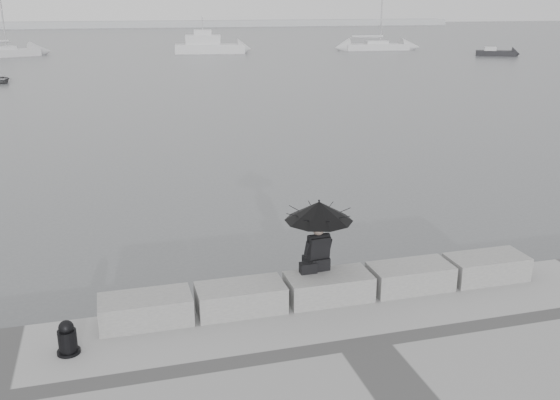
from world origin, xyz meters
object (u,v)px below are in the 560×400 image
object	(u,v)px
seated_person	(319,218)
sailboat_right	(376,46)
mooring_bollard	(68,340)
dinghy	(1,80)
motor_cruiser	(210,46)
sailboat_left	(3,52)
small_motorboat	(496,53)

from	to	relation	value
seated_person	sailboat_right	world-z (taller)	sailboat_right
seated_person	mooring_bollard	xyz separation A→B (m)	(-4.58, -1.04, -1.28)
seated_person	sailboat_right	xyz separation A→B (m)	(30.97, 66.62, -1.51)
sailboat_right	dinghy	size ratio (longest dim) A/B	4.59
seated_person	motor_cruiser	xyz separation A→B (m)	(9.16, 67.07, -1.14)
seated_person	mooring_bollard	world-z (taller)	seated_person
mooring_bollard	dinghy	xyz separation A→B (m)	(-6.77, 43.27, -0.51)
sailboat_left	dinghy	world-z (taller)	sailboat_left
motor_cruiser	small_motorboat	distance (m)	33.90
dinghy	seated_person	bearing A→B (deg)	-90.87
seated_person	sailboat_left	bearing A→B (deg)	96.89
sailboat_left	small_motorboat	size ratio (longest dim) A/B	2.78
sailboat_right	dinghy	distance (m)	48.84
sailboat_right	small_motorboat	world-z (taller)	sailboat_right
sailboat_left	sailboat_right	size ratio (longest dim) A/B	1.00
small_motorboat	seated_person	bearing A→B (deg)	-96.71
mooring_bollard	sailboat_left	xyz separation A→B (m)	(-9.94, 69.13, -0.23)
motor_cruiser	dinghy	bearing A→B (deg)	-120.59
small_motorboat	sailboat_right	bearing A→B (deg)	157.88
seated_person	dinghy	world-z (taller)	seated_person
motor_cruiser	sailboat_left	bearing A→B (deg)	-173.53
sailboat_left	motor_cruiser	distance (m)	23.71
mooring_bollard	sailboat_right	size ratio (longest dim) A/B	0.05
seated_person	sailboat_left	distance (m)	69.64
sailboat_left	motor_cruiser	bearing A→B (deg)	-30.32
mooring_bollard	motor_cruiser	xyz separation A→B (m)	(13.74, 68.11, 0.15)
seated_person	motor_cruiser	world-z (taller)	motor_cruiser
mooring_bollard	seated_person	bearing A→B (deg)	12.76
mooring_bollard	small_motorboat	distance (m)	71.39
sailboat_left	mooring_bollard	bearing A→B (deg)	-109.65
motor_cruiser	dinghy	xyz separation A→B (m)	(-20.51, -24.84, -0.66)
seated_person	sailboat_left	world-z (taller)	sailboat_left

